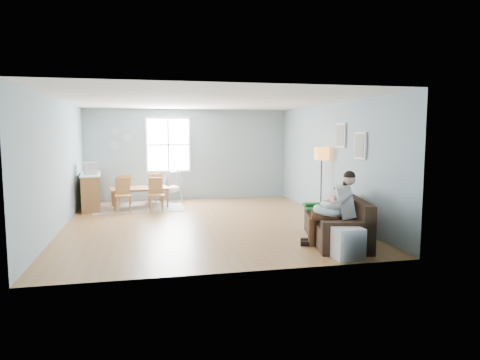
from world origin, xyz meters
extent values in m
cube|color=olive|center=(0.00, 0.00, -0.04)|extent=(8.40, 9.40, 0.08)
cube|color=silver|center=(0.00, 0.00, 3.00)|extent=(8.40, 9.40, 0.60)
cube|color=#8DA9B8|center=(0.00, 4.66, 1.35)|extent=(8.40, 0.08, 3.90)
cube|color=#8DA9B8|center=(0.00, -4.66, 1.35)|extent=(8.40, 0.08, 3.90)
cube|color=#8DA9B8|center=(4.16, 0.00, 1.35)|extent=(0.08, 9.40, 3.90)
cube|color=white|center=(-0.60, 3.47, 1.65)|extent=(1.32, 0.06, 1.62)
cube|color=white|center=(-0.60, 3.44, 1.65)|extent=(1.20, 0.02, 1.50)
cube|color=white|center=(-0.60, 3.43, 1.65)|extent=(1.20, 0.03, 0.04)
cube|color=white|center=(-0.60, 3.43, 1.65)|extent=(0.04, 0.03, 1.50)
cube|color=white|center=(2.97, -1.50, 1.75)|extent=(0.04, 0.44, 0.54)
cube|color=slate|center=(2.94, -1.50, 1.75)|extent=(0.01, 0.36, 0.46)
cube|color=white|center=(2.97, -0.60, 1.95)|extent=(0.04, 0.44, 0.54)
cube|color=slate|center=(2.94, -0.60, 1.95)|extent=(0.01, 0.36, 0.46)
cylinder|color=#A7BEC9|center=(-2.10, 3.47, 2.05)|extent=(0.24, 0.02, 0.24)
cylinder|color=#A7BEC9|center=(-1.75, 3.47, 1.85)|extent=(0.26, 0.02, 0.26)
cylinder|color=#A7BEC9|center=(-2.15, 3.47, 1.65)|extent=(0.28, 0.02, 0.28)
cube|color=black|center=(2.18, -2.14, 0.20)|extent=(1.29, 2.17, 0.41)
cube|color=black|center=(2.51, -2.21, 0.61)|extent=(0.63, 2.03, 0.42)
cube|color=black|center=(1.98, -3.04, 0.48)|extent=(0.89, 0.38, 0.15)
cube|color=black|center=(2.38, -1.24, 0.48)|extent=(0.89, 0.38, 0.15)
cube|color=#16621E|center=(2.31, -1.47, 0.52)|extent=(1.08, 0.95, 0.04)
cube|color=tan|center=(2.56, -1.68, 0.74)|extent=(0.28, 0.49, 0.47)
cube|color=#9A9A9C|center=(2.20, -2.46, 0.80)|extent=(0.48, 0.53, 0.59)
sphere|color=tan|center=(2.26, -2.48, 1.20)|extent=(0.22, 0.22, 0.22)
sphere|color=black|center=(2.26, -2.48, 1.24)|extent=(0.21, 0.21, 0.21)
cylinder|color=#3B2315|center=(1.83, -2.44, 0.52)|extent=(0.48, 0.30, 0.16)
cylinder|color=#3B2315|center=(1.90, -2.24, 0.52)|extent=(0.48, 0.30, 0.16)
cylinder|color=#3B2315|center=(1.62, -2.37, 0.25)|extent=(0.13, 0.13, 0.50)
cylinder|color=#3B2315|center=(1.70, -2.16, 0.25)|extent=(0.13, 0.13, 0.50)
cube|color=black|center=(1.55, -2.34, 0.04)|extent=(0.26, 0.17, 0.08)
cube|color=black|center=(1.62, -2.14, 0.04)|extent=(0.26, 0.17, 0.08)
torus|color=#CBE9FF|center=(1.90, -2.37, 0.63)|extent=(0.64, 0.63, 0.21)
cylinder|color=silver|center=(1.90, -2.37, 0.72)|extent=(0.16, 0.31, 0.13)
sphere|color=tan|center=(1.90, -2.21, 0.74)|extent=(0.11, 0.11, 0.11)
cube|color=white|center=(2.27, -1.95, 0.68)|extent=(0.24, 0.27, 0.36)
sphere|color=tan|center=(2.30, -1.95, 0.92)|extent=(0.17, 0.17, 0.17)
sphere|color=black|center=(2.30, -1.95, 0.95)|extent=(0.16, 0.16, 0.16)
cylinder|color=#E8387D|center=(2.03, -2.00, 0.52)|extent=(0.30, 0.11, 0.09)
cylinder|color=#E8387D|center=(2.04, -1.86, 0.52)|extent=(0.30, 0.11, 0.09)
cylinder|color=#E8387D|center=(1.90, -1.98, 0.36)|extent=(0.07, 0.07, 0.29)
cylinder|color=#E8387D|center=(1.91, -1.85, 0.36)|extent=(0.07, 0.07, 0.29)
cylinder|color=black|center=(2.80, 0.04, 0.02)|extent=(0.29, 0.29, 0.03)
cylinder|color=black|center=(2.80, 0.04, 0.74)|extent=(0.03, 0.03, 1.47)
cylinder|color=orange|center=(2.80, 0.04, 1.52)|extent=(0.34, 0.34, 0.29)
cube|color=white|center=(1.89, -3.20, 0.25)|extent=(0.47, 0.42, 0.50)
cube|color=black|center=(1.69, -3.21, 0.25)|extent=(0.04, 0.34, 0.40)
cube|color=#9E9A90|center=(-1.43, 2.35, 0.01)|extent=(2.32, 1.77, 0.01)
imported|color=brown|center=(-1.43, 2.35, 0.27)|extent=(1.63, 1.05, 0.54)
cube|color=olive|center=(-1.84, 1.70, 0.42)|extent=(0.41, 0.41, 0.04)
cube|color=olive|center=(-1.85, 1.88, 0.66)|extent=(0.38, 0.05, 0.43)
cylinder|color=olive|center=(-1.99, 1.54, 0.21)|extent=(0.04, 0.04, 0.42)
cylinder|color=olive|center=(-1.67, 1.55, 0.21)|extent=(0.04, 0.04, 0.42)
cylinder|color=olive|center=(-2.01, 1.85, 0.21)|extent=(0.04, 0.04, 0.42)
cylinder|color=olive|center=(-1.69, 1.87, 0.21)|extent=(0.04, 0.04, 0.42)
cube|color=olive|center=(-1.01, 1.71, 0.41)|extent=(0.40, 0.40, 0.04)
cube|color=olive|center=(-1.02, 1.88, 0.64)|extent=(0.37, 0.05, 0.42)
cylinder|color=olive|center=(-1.16, 1.55, 0.20)|extent=(0.04, 0.04, 0.41)
cylinder|color=olive|center=(-0.85, 1.56, 0.20)|extent=(0.04, 0.04, 0.41)
cylinder|color=olive|center=(-1.17, 1.86, 0.20)|extent=(0.04, 0.04, 0.41)
cylinder|color=olive|center=(-0.86, 1.87, 0.20)|extent=(0.04, 0.04, 0.41)
cube|color=olive|center=(-1.86, 2.99, 0.41)|extent=(0.40, 0.40, 0.04)
cube|color=olive|center=(-1.85, 2.82, 0.63)|extent=(0.36, 0.06, 0.42)
cylinder|color=olive|center=(-1.71, 3.15, 0.20)|extent=(0.04, 0.04, 0.41)
cylinder|color=olive|center=(-2.02, 3.13, 0.20)|extent=(0.04, 0.04, 0.41)
cylinder|color=olive|center=(-1.69, 2.84, 0.20)|extent=(0.04, 0.04, 0.41)
cylinder|color=olive|center=(-2.00, 2.83, 0.20)|extent=(0.04, 0.04, 0.41)
cube|color=olive|center=(-1.03, 3.00, 0.42)|extent=(0.42, 0.42, 0.04)
cube|color=olive|center=(-1.01, 2.82, 0.65)|extent=(0.37, 0.07, 0.43)
cylinder|color=olive|center=(-0.88, 3.17, 0.21)|extent=(0.04, 0.04, 0.42)
cylinder|color=olive|center=(-1.20, 3.14, 0.21)|extent=(0.04, 0.04, 0.42)
cylinder|color=olive|center=(-0.86, 2.85, 0.21)|extent=(0.04, 0.04, 0.42)
cylinder|color=olive|center=(-1.17, 2.83, 0.21)|extent=(0.04, 0.04, 0.42)
cube|color=brown|center=(-2.70, 2.48, 0.45)|extent=(0.63, 1.67, 0.91)
cube|color=white|center=(-2.70, 2.48, 0.92)|extent=(0.67, 1.71, 0.04)
cube|color=#B3B3B8|center=(-2.65, 2.17, 1.09)|extent=(0.39, 0.38, 0.32)
cube|color=black|center=(-2.80, 2.13, 1.09)|extent=(0.08, 0.26, 0.22)
cylinder|color=#B3B3B8|center=(-0.49, 3.10, 0.87)|extent=(0.22, 0.47, 0.04)
ellipsoid|color=silver|center=(-0.49, 3.10, 0.38)|extent=(0.36, 0.36, 0.22)
cylinder|color=#B3B3B8|center=(-0.49, 3.10, 0.63)|extent=(0.01, 0.01, 0.40)
cylinder|color=#B3B3B8|center=(-0.85, 2.95, 0.45)|extent=(0.40, 0.20, 0.87)
cylinder|color=#B3B3B8|center=(-0.34, 2.74, 0.45)|extent=(0.19, 0.41, 0.87)
cylinder|color=#B3B3B8|center=(-0.64, 3.46, 0.45)|extent=(0.19, 0.41, 0.87)
cylinder|color=#B3B3B8|center=(-0.13, 3.25, 0.45)|extent=(0.40, 0.20, 0.87)
camera|label=1|loc=(-1.20, -9.37, 2.01)|focal=32.00mm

